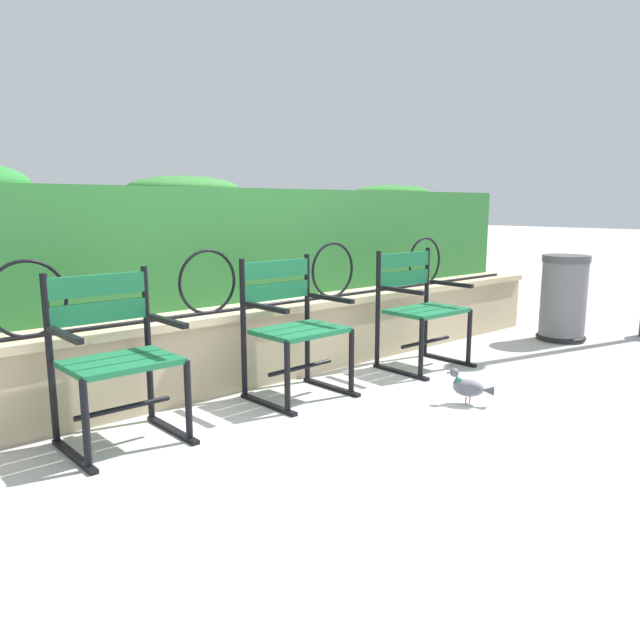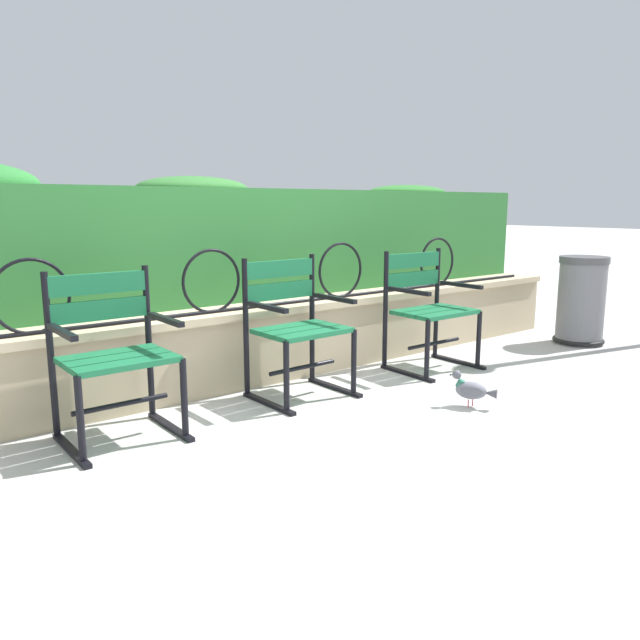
{
  "view_description": "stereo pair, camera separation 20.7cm",
  "coord_description": "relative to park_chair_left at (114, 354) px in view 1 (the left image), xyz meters",
  "views": [
    {
      "loc": [
        -2.38,
        -2.55,
        1.23
      ],
      "look_at": [
        0.0,
        0.14,
        0.55
      ],
      "focal_mm": 34.47,
      "sensor_mm": 36.0,
      "label": 1
    },
    {
      "loc": [
        -2.23,
        -2.68,
        1.23
      ],
      "look_at": [
        0.0,
        0.14,
        0.55
      ],
      "focal_mm": 34.47,
      "sensor_mm": 36.0,
      "label": 2
    }
  ],
  "objects": [
    {
      "name": "ground_plane",
      "position": [
        1.14,
        -0.46,
        -0.47
      ],
      "size": [
        60.0,
        60.0,
        0.0
      ],
      "primitive_type": "plane",
      "color": "#B7B5AF"
    },
    {
      "name": "stone_wall",
      "position": [
        1.14,
        0.45,
        -0.2
      ],
      "size": [
        6.43,
        0.41,
        0.53
      ],
      "color": "tan",
      "rests_on": "ground"
    },
    {
      "name": "iron_arch_fence",
      "position": [
        0.85,
        0.38,
        0.24
      ],
      "size": [
        5.91,
        0.02,
        0.42
      ],
      "color": "black",
      "rests_on": "stone_wall"
    },
    {
      "name": "hedge_row",
      "position": [
        1.1,
        0.92,
        0.5
      ],
      "size": [
        6.31,
        0.59,
        0.95
      ],
      "color": "#2D7033",
      "rests_on": "stone_wall"
    },
    {
      "name": "park_chair_left",
      "position": [
        0.0,
        0.0,
        0.0
      ],
      "size": [
        0.58,
        0.52,
        0.89
      ],
      "color": "#19663D",
      "rests_on": "ground"
    },
    {
      "name": "park_chair_centre",
      "position": [
        1.19,
        0.01,
        0.0
      ],
      "size": [
        0.59,
        0.53,
        0.9
      ],
      "color": "#19663D",
      "rests_on": "ground"
    },
    {
      "name": "park_chair_right",
      "position": [
        2.38,
        -0.05,
        0.0
      ],
      "size": [
        0.61,
        0.53,
        0.89
      ],
      "color": "#19663D",
      "rests_on": "ground"
    },
    {
      "name": "pigeon_near_chairs",
      "position": [
        1.89,
        -0.87,
        -0.36
      ],
      "size": [
        0.19,
        0.27,
        0.22
      ],
      "color": "slate",
      "rests_on": "ground"
    },
    {
      "name": "trash_bin",
      "position": [
        4.08,
        -0.34,
        -0.1
      ],
      "size": [
        0.44,
        0.44,
        0.78
      ],
      "color": "slate",
      "rests_on": "ground"
    }
  ]
}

